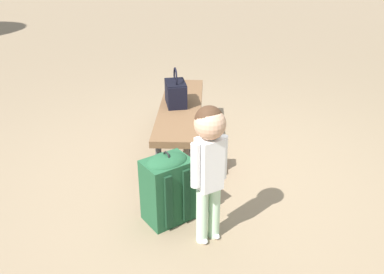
% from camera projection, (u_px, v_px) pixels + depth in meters
% --- Properties ---
extents(ground_plane, '(40.00, 40.00, 0.00)m').
position_uv_depth(ground_plane, '(208.00, 178.00, 3.59)').
color(ground_plane, '#7F6B51').
rests_on(ground_plane, ground).
extents(park_bench, '(1.65, 0.71, 0.45)m').
position_uv_depth(park_bench, '(181.00, 111.00, 3.97)').
color(park_bench, brown).
rests_on(park_bench, ground).
extents(handbag, '(0.32, 0.19, 0.37)m').
position_uv_depth(handbag, '(176.00, 92.00, 3.92)').
color(handbag, black).
rests_on(handbag, park_bench).
extents(child_standing, '(0.20, 0.25, 0.99)m').
position_uv_depth(child_standing, '(209.00, 155.00, 2.58)').
color(child_standing, '#B2D8B2').
rests_on(child_standing, ground).
extents(backpack_large, '(0.38, 0.41, 0.57)m').
position_uv_depth(backpack_large, '(167.00, 186.00, 2.96)').
color(backpack_large, '#1E4C2D').
rests_on(backpack_large, ground).
extents(backpack_small, '(0.17, 0.19, 0.28)m').
position_uv_depth(backpack_small, '(213.00, 156.00, 3.67)').
color(backpack_small, maroon).
rests_on(backpack_small, ground).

